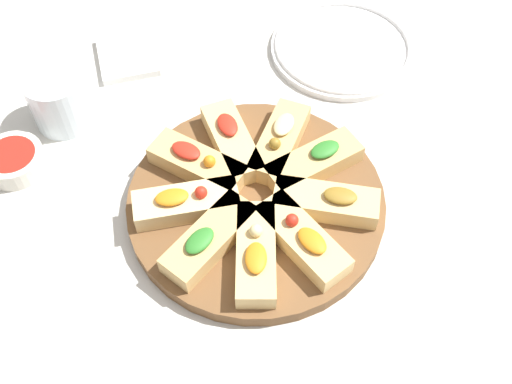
{
  "coord_description": "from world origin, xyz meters",
  "views": [
    {
      "loc": [
        0.43,
        -0.05,
        0.64
      ],
      "look_at": [
        0.0,
        0.0,
        0.03
      ],
      "focal_mm": 42.0,
      "sensor_mm": 36.0,
      "label": 1
    }
  ],
  "objects": [
    {
      "name": "dipping_bowl",
      "position": [
        -0.1,
        -0.32,
        0.02
      ],
      "size": [
        0.08,
        0.08,
        0.03
      ],
      "color": "silver",
      "rests_on": "ground_plane"
    },
    {
      "name": "focaccia_slice_5",
      "position": [
        0.07,
        0.05,
        0.04
      ],
      "size": [
        0.13,
        0.11,
        0.04
      ],
      "color": "#DBB775",
      "rests_on": "serving_board"
    },
    {
      "name": "focaccia_slice_2",
      "position": [
        0.01,
        -0.09,
        0.04
      ],
      "size": [
        0.06,
        0.13,
        0.04
      ],
      "color": "#E5C689",
      "rests_on": "serving_board"
    },
    {
      "name": "focaccia_slice_1",
      "position": [
        -0.05,
        -0.07,
        0.04
      ],
      "size": [
        0.11,
        0.13,
        0.04
      ],
      "color": "tan",
      "rests_on": "serving_board"
    },
    {
      "name": "plate_left",
      "position": [
        -0.28,
        0.17,
        0.01
      ],
      "size": [
        0.23,
        0.23,
        0.02
      ],
      "color": "white",
      "rests_on": "ground_plane"
    },
    {
      "name": "focaccia_slice_6",
      "position": [
        0.02,
        0.08,
        0.04
      ],
      "size": [
        0.08,
        0.14,
        0.04
      ],
      "color": "#DBB775",
      "rests_on": "serving_board"
    },
    {
      "name": "focaccia_slice_3",
      "position": [
        0.06,
        -0.06,
        0.04
      ],
      "size": [
        0.12,
        0.12,
        0.04
      ],
      "color": "tan",
      "rests_on": "serving_board"
    },
    {
      "name": "focaccia_slice_0",
      "position": [
        -0.08,
        -0.02,
        0.04
      ],
      "size": [
        0.14,
        0.08,
        0.04
      ],
      "color": "#DBB775",
      "rests_on": "serving_board"
    },
    {
      "name": "ground_plane",
      "position": [
        0.0,
        0.0,
        0.0
      ],
      "size": [
        3.0,
        3.0,
        0.0
      ],
      "primitive_type": "plane",
      "color": "beige"
    },
    {
      "name": "water_glass",
      "position": [
        -0.18,
        -0.26,
        0.04
      ],
      "size": [
        0.08,
        0.08,
        0.08
      ],
      "primitive_type": "cylinder",
      "color": "silver",
      "rests_on": "ground_plane"
    },
    {
      "name": "focaccia_slice_8",
      "position": [
        -0.08,
        0.04,
        0.04
      ],
      "size": [
        0.14,
        0.1,
        0.04
      ],
      "color": "tan",
      "rests_on": "serving_board"
    },
    {
      "name": "focaccia_slice_7",
      "position": [
        -0.04,
        0.08,
        0.04
      ],
      "size": [
        0.1,
        0.14,
        0.04
      ],
      "color": "tan",
      "rests_on": "serving_board"
    },
    {
      "name": "napkin_stack",
      "position": [
        -0.3,
        -0.17,
        0.01
      ],
      "size": [
        0.11,
        0.1,
        0.01
      ],
      "primitive_type": "cube",
      "rotation": [
        0.0,
        0.0,
        0.16
      ],
      "color": "white",
      "rests_on": "ground_plane"
    },
    {
      "name": "focaccia_slice_4",
      "position": [
        0.09,
        -0.01,
        0.04
      ],
      "size": [
        0.13,
        0.06,
        0.04
      ],
      "color": "#DBB775",
      "rests_on": "serving_board"
    },
    {
      "name": "serving_board",
      "position": [
        0.0,
        0.0,
        0.01
      ],
      "size": [
        0.33,
        0.33,
        0.02
      ],
      "primitive_type": "cylinder",
      "color": "brown",
      "rests_on": "ground_plane"
    }
  ]
}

